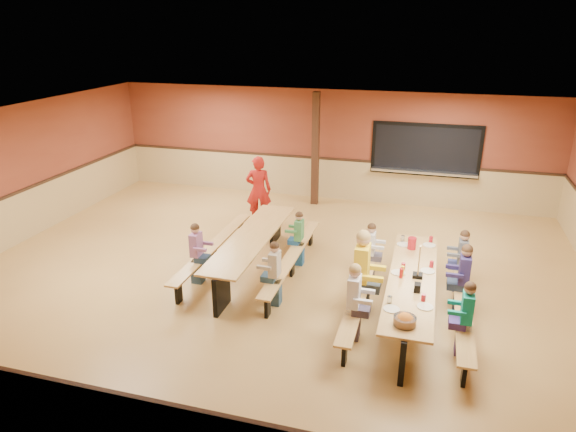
# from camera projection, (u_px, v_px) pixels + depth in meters

# --- Properties ---
(ground) EXTENTS (12.00, 12.00, 0.00)m
(ground) POSITION_uv_depth(u_px,v_px,m) (273.00, 276.00, 10.05)
(ground) COLOR #A3783D
(ground) RESTS_ON ground
(room_envelope) EXTENTS (12.04, 10.04, 3.02)m
(room_envelope) POSITION_uv_depth(u_px,v_px,m) (273.00, 244.00, 9.80)
(room_envelope) COLOR brown
(room_envelope) RESTS_ON ground
(kitchen_pass_through) EXTENTS (2.78, 0.28, 1.38)m
(kitchen_pass_through) POSITION_uv_depth(u_px,v_px,m) (425.00, 152.00, 13.31)
(kitchen_pass_through) COLOR black
(kitchen_pass_through) RESTS_ON ground
(structural_post) EXTENTS (0.18, 0.18, 3.00)m
(structural_post) POSITION_uv_depth(u_px,v_px,m) (315.00, 150.00, 13.52)
(structural_post) COLOR #311B10
(structural_post) RESTS_ON ground
(cafeteria_table_main) EXTENTS (1.91, 3.70, 0.74)m
(cafeteria_table_main) POSITION_uv_depth(u_px,v_px,m) (411.00, 289.00, 8.48)
(cafeteria_table_main) COLOR tan
(cafeteria_table_main) RESTS_ON ground
(cafeteria_table_second) EXTENTS (1.91, 3.70, 0.74)m
(cafeteria_table_second) POSITION_uv_depth(u_px,v_px,m) (252.00, 246.00, 10.10)
(cafeteria_table_second) COLOR tan
(cafeteria_table_second) RESTS_ON ground
(seated_child_white_left) EXTENTS (0.39, 0.32, 1.26)m
(seated_child_white_left) POSITION_uv_depth(u_px,v_px,m) (353.00, 302.00, 7.88)
(seated_child_white_left) COLOR white
(seated_child_white_left) RESTS_ON ground
(seated_adult_yellow) EXTENTS (0.50, 0.41, 1.47)m
(seated_adult_yellow) POSITION_uv_depth(u_px,v_px,m) (362.00, 273.00, 8.57)
(seated_adult_yellow) COLOR yellow
(seated_adult_yellow) RESTS_ON ground
(seated_child_grey_left) EXTENTS (0.34, 0.28, 1.15)m
(seated_child_grey_left) POSITION_uv_depth(u_px,v_px,m) (370.00, 253.00, 9.70)
(seated_child_grey_left) COLOR white
(seated_child_grey_left) RESTS_ON ground
(seated_child_teal_right) EXTENTS (0.36, 0.29, 1.18)m
(seated_child_teal_right) POSITION_uv_depth(u_px,v_px,m) (466.00, 319.00, 7.50)
(seated_child_teal_right) COLOR #0F8C7C
(seated_child_teal_right) RESTS_ON ground
(seated_child_navy_right) EXTENTS (0.38, 0.31, 1.24)m
(seated_child_navy_right) POSITION_uv_depth(u_px,v_px,m) (463.00, 280.00, 8.58)
(seated_child_navy_right) COLOR navy
(seated_child_navy_right) RESTS_ON ground
(seated_child_char_right) EXTENTS (0.35, 0.29, 1.18)m
(seated_child_char_right) POSITION_uv_depth(u_px,v_px,m) (462.00, 261.00, 9.31)
(seated_child_char_right) COLOR #53575F
(seated_child_char_right) RESTS_ON ground
(seated_child_purple_sec) EXTENTS (0.35, 0.29, 1.18)m
(seated_child_purple_sec) POSITION_uv_depth(u_px,v_px,m) (197.00, 254.00, 9.61)
(seated_child_purple_sec) COLOR #9C6198
(seated_child_purple_sec) RESTS_ON ground
(seated_child_green_sec) EXTENTS (0.33, 0.27, 1.12)m
(seated_child_green_sec) POSITION_uv_depth(u_px,v_px,m) (299.00, 239.00, 10.34)
(seated_child_green_sec) COLOR #3F8347
(seated_child_green_sec) RESTS_ON ground
(seated_child_tan_sec) EXTENTS (0.35, 0.29, 1.17)m
(seated_child_tan_sec) POSITION_uv_depth(u_px,v_px,m) (275.00, 274.00, 8.85)
(seated_child_tan_sec) COLOR #BDB19A
(seated_child_tan_sec) RESTS_ON ground
(standing_woman) EXTENTS (0.70, 0.55, 1.69)m
(standing_woman) POSITION_uv_depth(u_px,v_px,m) (259.00, 190.00, 12.42)
(standing_woman) COLOR #AA1813
(standing_woman) RESTS_ON ground
(punch_pitcher) EXTENTS (0.16, 0.16, 0.22)m
(punch_pitcher) POSITION_uv_depth(u_px,v_px,m) (412.00, 243.00, 9.42)
(punch_pitcher) COLOR red
(punch_pitcher) RESTS_ON cafeteria_table_main
(chip_bowl) EXTENTS (0.32, 0.32, 0.15)m
(chip_bowl) POSITION_uv_depth(u_px,v_px,m) (405.00, 320.00, 7.07)
(chip_bowl) COLOR orange
(chip_bowl) RESTS_ON cafeteria_table_main
(napkin_dispenser) EXTENTS (0.10, 0.14, 0.13)m
(napkin_dispenser) POSITION_uv_depth(u_px,v_px,m) (417.00, 288.00, 7.95)
(napkin_dispenser) COLOR black
(napkin_dispenser) RESTS_ON cafeteria_table_main
(condiment_mustard) EXTENTS (0.06, 0.06, 0.17)m
(condiment_mustard) POSITION_uv_depth(u_px,v_px,m) (402.00, 271.00, 8.44)
(condiment_mustard) COLOR yellow
(condiment_mustard) RESTS_ON cafeteria_table_main
(condiment_ketchup) EXTENTS (0.06, 0.06, 0.17)m
(condiment_ketchup) POSITION_uv_depth(u_px,v_px,m) (401.00, 273.00, 8.36)
(condiment_ketchup) COLOR #B2140F
(condiment_ketchup) RESTS_ON cafeteria_table_main
(table_paddle) EXTENTS (0.16, 0.16, 0.56)m
(table_paddle) POSITION_uv_depth(u_px,v_px,m) (418.00, 270.00, 8.37)
(table_paddle) COLOR black
(table_paddle) RESTS_ON cafeteria_table_main
(place_settings) EXTENTS (0.65, 3.30, 0.11)m
(place_settings) POSITION_uv_depth(u_px,v_px,m) (412.00, 275.00, 8.38)
(place_settings) COLOR beige
(place_settings) RESTS_ON cafeteria_table_main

